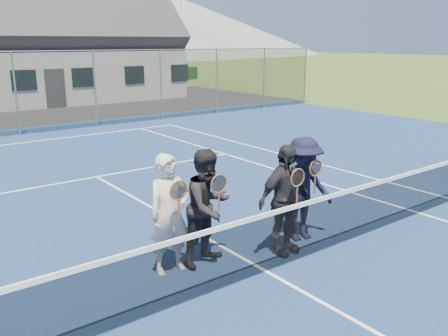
# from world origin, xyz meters

# --- Properties ---
(court_surface) EXTENTS (30.00, 30.00, 0.02)m
(court_surface) POSITION_xyz_m (0.00, 0.00, 0.01)
(court_surface) COLOR navy
(court_surface) RESTS_ON ground
(hill_east) EXTENTS (90.00, 90.00, 14.00)m
(hill_east) POSITION_xyz_m (55.00, 95.00, 7.00)
(hill_east) COLOR slate
(hill_east) RESTS_ON ground
(court_markings) EXTENTS (11.03, 23.83, 0.01)m
(court_markings) POSITION_xyz_m (0.00, 0.00, 0.02)
(court_markings) COLOR white
(court_markings) RESTS_ON court_surface
(tennis_net) EXTENTS (11.68, 0.08, 1.10)m
(tennis_net) POSITION_xyz_m (0.00, 0.00, 0.54)
(tennis_net) COLOR slate
(tennis_net) RESTS_ON ground
(perimeter_fence) EXTENTS (30.07, 0.07, 3.02)m
(perimeter_fence) POSITION_xyz_m (0.00, 13.50, 1.52)
(perimeter_fence) COLOR slate
(perimeter_fence) RESTS_ON ground
(clubhouse) EXTENTS (15.60, 8.20, 7.70)m
(clubhouse) POSITION_xyz_m (4.00, 24.00, 3.99)
(clubhouse) COLOR silver
(clubhouse) RESTS_ON ground
(tree_d) EXTENTS (3.20, 3.20, 7.77)m
(tree_d) POSITION_xyz_m (12.00, 33.00, 5.79)
(tree_d) COLOR #372514
(tree_d) RESTS_ON ground
(tree_e) EXTENTS (3.20, 3.20, 7.77)m
(tree_e) POSITION_xyz_m (18.00, 33.00, 5.79)
(tree_e) COLOR #362013
(tree_e) RESTS_ON ground
(player_a) EXTENTS (0.67, 0.51, 1.80)m
(player_a) POSITION_xyz_m (-1.11, 0.89, 0.92)
(player_a) COLOR beige
(player_a) RESTS_ON court_surface
(player_b) EXTENTS (1.00, 0.85, 1.80)m
(player_b) POSITION_xyz_m (-0.47, 0.81, 0.92)
(player_b) COLOR black
(player_b) RESTS_ON court_surface
(player_c) EXTENTS (1.07, 0.52, 1.80)m
(player_c) POSITION_xyz_m (0.67, 0.35, 0.92)
(player_c) COLOR black
(player_c) RESTS_ON court_surface
(player_d) EXTENTS (1.28, 0.91, 1.80)m
(player_d) POSITION_xyz_m (1.32, 0.57, 0.92)
(player_d) COLOR black
(player_d) RESTS_ON court_surface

